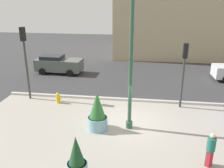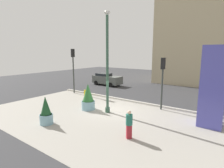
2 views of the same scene
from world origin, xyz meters
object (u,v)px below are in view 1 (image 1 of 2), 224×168
(traffic_light_far_side, at_px, (184,65))
(car_passing_lane, at_px, (58,64))
(traffic_light_corner, at_px, (25,52))
(potted_plant_mid_plaza, at_px, (77,160))
(lamp_post, at_px, (131,63))
(pedestrian_by_curb, at_px, (211,148))
(potted_plant_curbside, at_px, (97,113))
(fire_hydrant, at_px, (58,98))

(traffic_light_far_side, height_order, car_passing_lane, traffic_light_far_side)
(traffic_light_corner, bearing_deg, potted_plant_mid_plaza, -53.35)
(lamp_post, xyz_separation_m, potted_plant_mid_plaza, (-1.78, -4.23, -2.89))
(lamp_post, bearing_deg, car_passing_lane, 127.97)
(lamp_post, xyz_separation_m, traffic_light_corner, (-7.29, 3.17, -0.35))
(lamp_post, bearing_deg, traffic_light_corner, 156.47)
(potted_plant_mid_plaza, bearing_deg, traffic_light_far_side, 56.47)
(traffic_light_corner, bearing_deg, pedestrian_by_curb, -28.70)
(lamp_post, distance_m, traffic_light_far_side, 4.52)
(car_passing_lane, bearing_deg, lamp_post, -52.03)
(traffic_light_far_side, relative_size, pedestrian_by_curb, 2.65)
(traffic_light_corner, distance_m, pedestrian_by_curb, 12.67)
(pedestrian_by_curb, bearing_deg, potted_plant_curbside, 155.49)
(fire_hydrant, height_order, pedestrian_by_curb, pedestrian_by_curb)
(traffic_light_far_side, bearing_deg, potted_plant_mid_plaza, -123.53)
(traffic_light_corner, bearing_deg, car_passing_lane, 90.62)
(lamp_post, xyz_separation_m, potted_plant_curbside, (-1.71, -0.37, -2.74))
(potted_plant_mid_plaza, relative_size, fire_hydrant, 2.49)
(pedestrian_by_curb, bearing_deg, lamp_post, 142.27)
(potted_plant_curbside, distance_m, car_passing_lane, 11.31)
(lamp_post, bearing_deg, fire_hydrant, 151.87)
(fire_hydrant, xyz_separation_m, traffic_light_far_side, (8.17, 0.46, 2.50))
(potted_plant_curbside, distance_m, pedestrian_by_curb, 5.84)
(lamp_post, relative_size, car_passing_lane, 1.73)
(fire_hydrant, xyz_separation_m, traffic_light_corner, (-2.24, 0.48, 2.98))
(car_passing_lane, bearing_deg, traffic_light_far_side, -30.88)
(lamp_post, relative_size, fire_hydrant, 10.12)
(car_passing_lane, bearing_deg, pedestrian_by_curb, -48.09)
(potted_plant_mid_plaza, relative_size, traffic_light_corner, 0.37)
(potted_plant_mid_plaza, height_order, pedestrian_by_curb, potted_plant_mid_plaza)
(fire_hydrant, relative_size, pedestrian_by_curb, 0.47)
(potted_plant_mid_plaza, height_order, car_passing_lane, potted_plant_mid_plaza)
(car_passing_lane, distance_m, pedestrian_by_curb, 16.42)
(potted_plant_mid_plaza, relative_size, pedestrian_by_curb, 1.18)
(potted_plant_curbside, relative_size, car_passing_lane, 0.49)
(potted_plant_curbside, distance_m, fire_hydrant, 4.58)
(potted_plant_curbside, xyz_separation_m, potted_plant_mid_plaza, (-0.08, -3.86, -0.15))
(potted_plant_mid_plaza, height_order, traffic_light_far_side, traffic_light_far_side)
(lamp_post, relative_size, potted_plant_mid_plaza, 4.06)
(fire_hydrant, distance_m, traffic_light_far_side, 8.55)
(lamp_post, relative_size, pedestrian_by_curb, 4.77)
(lamp_post, distance_m, fire_hydrant, 6.63)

